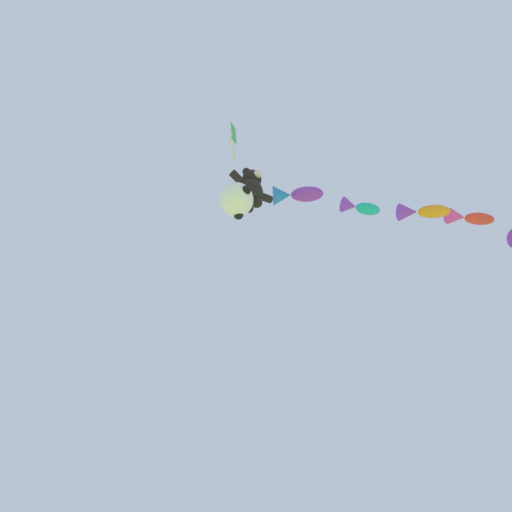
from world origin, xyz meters
The scene contains 7 objects.
teddy_bear_kite centered at (-0.75, 3.41, 11.50)m, with size 1.72×0.76×1.75m.
soccer_ball_kite centered at (-1.26, 3.49, 10.33)m, with size 1.14×1.13×1.04m.
fish_kite_violet centered at (1.24, 3.32, 12.92)m, with size 1.88×1.80×0.76m.
fish_kite_teal centered at (3.58, 2.14, 12.90)m, with size 1.63×1.20×0.62m.
fish_kite_tangerine centered at (5.85, 0.75, 13.11)m, with size 1.97×1.82×0.70m.
fish_kite_crimson centered at (8.00, -0.26, 13.48)m, with size 2.03×1.61×0.68m.
diamond_kite centered at (-1.54, 3.62, 14.71)m, with size 0.72×0.61×2.65m.
Camera 1 is at (-4.34, -1.23, 1.73)m, focal length 24.00 mm.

